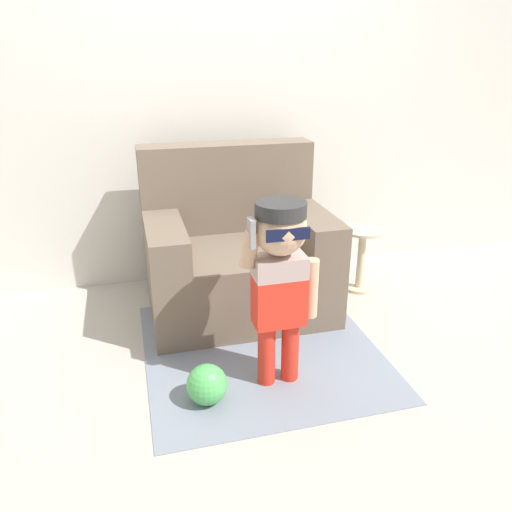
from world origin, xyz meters
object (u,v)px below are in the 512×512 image
(toy_ball, at_px, (207,384))
(side_table, at_px, (361,253))
(armchair, at_px, (236,253))
(person_child, at_px, (280,267))

(toy_ball, bearing_deg, side_table, 37.28)
(armchair, bearing_deg, person_child, -88.50)
(side_table, bearing_deg, armchair, -179.83)
(armchair, height_order, side_table, armchair)
(side_table, bearing_deg, toy_ball, -142.72)
(armchair, relative_size, person_child, 1.18)
(armchair, bearing_deg, toy_ball, -110.74)
(person_child, distance_m, side_table, 1.27)
(person_child, height_order, toy_ball, person_child)
(armchair, distance_m, person_child, 0.90)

